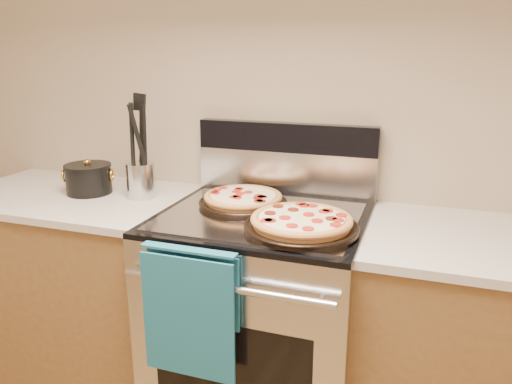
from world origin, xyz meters
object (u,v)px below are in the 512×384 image
(pepperoni_pizza_back, at_px, (243,199))
(pepperoni_pizza_front, at_px, (301,223))
(saucepan, at_px, (89,180))
(range_body, at_px, (262,327))
(utensil_crock, at_px, (141,180))

(pepperoni_pizza_back, relative_size, pepperoni_pizza_front, 0.89)
(saucepan, bearing_deg, pepperoni_pizza_back, 0.66)
(pepperoni_pizza_front, bearing_deg, saucepan, 169.06)
(range_body, distance_m, saucepan, 0.97)
(pepperoni_pizza_front, bearing_deg, pepperoni_pizza_back, 144.78)
(utensil_crock, relative_size, saucepan, 0.78)
(utensil_crock, height_order, saucepan, utensil_crock)
(range_body, height_order, pepperoni_pizza_front, pepperoni_pizza_front)
(pepperoni_pizza_front, bearing_deg, range_body, 144.16)
(range_body, distance_m, pepperoni_pizza_back, 0.51)
(range_body, relative_size, saucepan, 4.71)
(pepperoni_pizza_back, height_order, pepperoni_pizza_front, pepperoni_pizza_front)
(range_body, xyz_separation_m, pepperoni_pizza_front, (0.18, -0.13, 0.50))
(pepperoni_pizza_back, bearing_deg, range_body, -34.12)
(pepperoni_pizza_front, bearing_deg, utensil_crock, 164.22)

